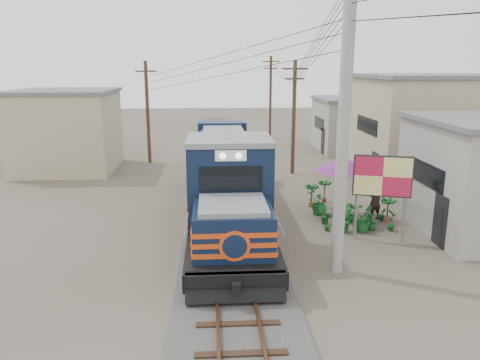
{
  "coord_description": "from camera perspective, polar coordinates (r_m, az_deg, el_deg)",
  "views": [
    {
      "loc": [
        -0.63,
        -14.81,
        6.77
      ],
      "look_at": [
        0.51,
        3.55,
        2.2
      ],
      "focal_mm": 35.0,
      "sensor_mm": 36.0,
      "label": 1
    }
  ],
  "objects": [
    {
      "name": "ground",
      "position": [
        16.3,
        -1.03,
        -10.59
      ],
      "size": [
        120.0,
        120.0,
        0.0
      ],
      "primitive_type": "plane",
      "color": "#473F35",
      "rests_on": "ground"
    },
    {
      "name": "ballast",
      "position": [
        25.71,
        -2.02,
        -1.14
      ],
      "size": [
        3.6,
        70.0,
        0.16
      ],
      "primitive_type": "cube",
      "color": "#595651",
      "rests_on": "ground"
    },
    {
      "name": "track",
      "position": [
        25.66,
        -2.02,
        -0.76
      ],
      "size": [
        1.15,
        70.0,
        0.12
      ],
      "color": "#51331E",
      "rests_on": "ground"
    },
    {
      "name": "locomotive",
      "position": [
        20.86,
        -1.71,
        0.11
      ],
      "size": [
        3.05,
        16.59,
        4.11
      ],
      "color": "black",
      "rests_on": "ground"
    },
    {
      "name": "utility_pole_main",
      "position": [
        15.0,
        12.55,
        6.85
      ],
      "size": [
        0.4,
        0.4,
        10.0
      ],
      "color": "#9E9B93",
      "rests_on": "ground"
    },
    {
      "name": "wooden_pole_mid",
      "position": [
        29.43,
        6.57,
        7.83
      ],
      "size": [
        1.6,
        0.24,
        7.0
      ],
      "color": "#4C3826",
      "rests_on": "ground"
    },
    {
      "name": "wooden_pole_far",
      "position": [
        43.25,
        3.73,
        10.16
      ],
      "size": [
        1.6,
        0.24,
        7.5
      ],
      "color": "#4C3826",
      "rests_on": "ground"
    },
    {
      "name": "wooden_pole_left",
      "position": [
        33.25,
        -11.2,
        8.35
      ],
      "size": [
        1.6,
        0.24,
        7.0
      ],
      "color": "#4C3826",
      "rests_on": "ground"
    },
    {
      "name": "power_lines",
      "position": [
        23.32,
        -2.44,
        15.89
      ],
      "size": [
        9.65,
        19.0,
        3.3
      ],
      "color": "black",
      "rests_on": "ground"
    },
    {
      "name": "shophouse_mid",
      "position": [
        30.08,
        22.49,
        5.91
      ],
      "size": [
        8.4,
        7.35,
        6.2
      ],
      "color": "tan",
      "rests_on": "ground"
    },
    {
      "name": "shophouse_back",
      "position": [
        38.88,
        13.98,
        6.66
      ],
      "size": [
        6.3,
        6.3,
        4.2
      ],
      "color": "gray",
      "rests_on": "ground"
    },
    {
      "name": "shophouse_left",
      "position": [
        32.47,
        -20.39,
        5.72
      ],
      "size": [
        6.3,
        6.3,
        5.2
      ],
      "color": "tan",
      "rests_on": "ground"
    },
    {
      "name": "billboard",
      "position": [
        18.68,
        16.97,
        0.16
      ],
      "size": [
        2.14,
        0.76,
        3.41
      ],
      "rotation": [
        0.0,
        0.0,
        -0.3
      ],
      "color": "#99999E",
      "rests_on": "ground"
    },
    {
      "name": "market_umbrella",
      "position": [
        21.29,
        12.41,
        1.88
      ],
      "size": [
        2.83,
        2.83,
        2.77
      ],
      "rotation": [
        0.0,
        0.0,
        -0.14
      ],
      "color": "black",
      "rests_on": "ground"
    },
    {
      "name": "vendor",
      "position": [
        21.64,
        16.13,
        -2.35
      ],
      "size": [
        0.76,
        0.63,
        1.8
      ],
      "primitive_type": "imported",
      "rotation": [
        0.0,
        0.0,
        3.48
      ],
      "color": "black",
      "rests_on": "ground"
    },
    {
      "name": "plant_nursery",
      "position": [
        20.79,
        12.47,
        -3.96
      ],
      "size": [
        3.49,
        3.41,
        1.12
      ],
      "color": "#195922",
      "rests_on": "ground"
    }
  ]
}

